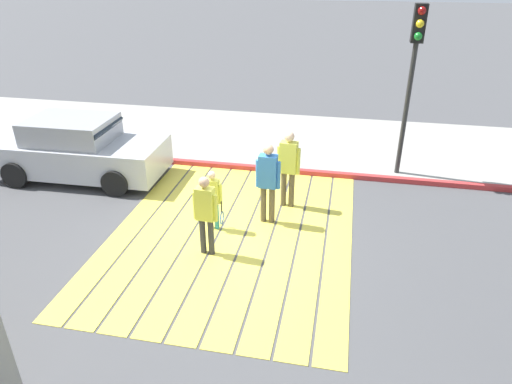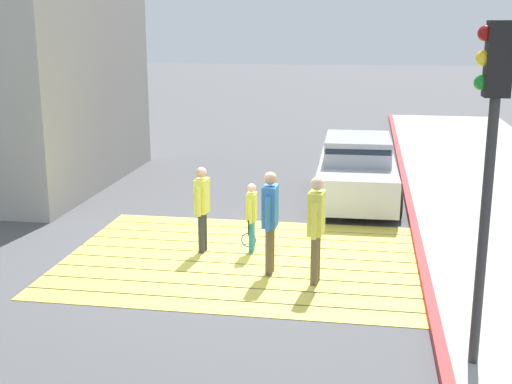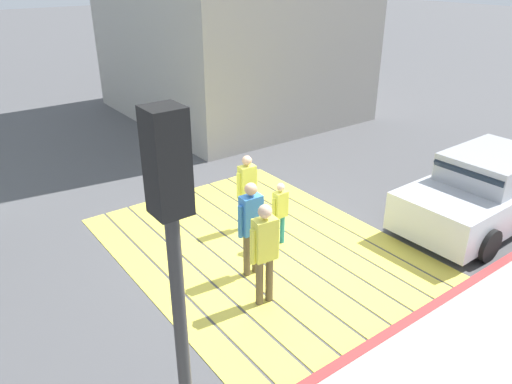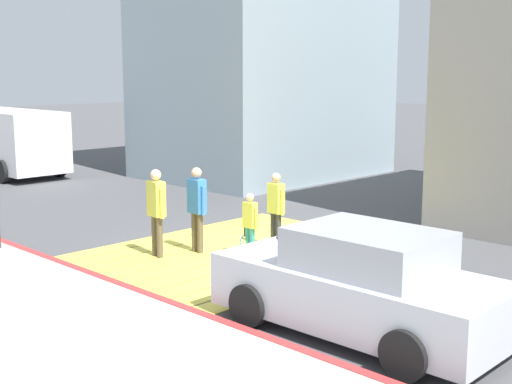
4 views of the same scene
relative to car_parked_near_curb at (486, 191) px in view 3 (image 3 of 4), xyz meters
The scene contains 9 objects.
ground_plane 5.01m from the car_parked_near_curb, 66.23° to the left, with size 120.00×120.00×0.00m, color #4C4C4F.
crosswalk_stripes 5.01m from the car_parked_near_curb, 66.23° to the left, with size 6.40×4.90×0.01m.
curb_painted 4.76m from the car_parked_near_curb, 105.40° to the left, with size 0.16×40.00×0.13m, color #BC3333.
car_parked_near_curb is the anchor object (origin of this frame).
traffic_light_corner 8.55m from the car_parked_near_curb, 101.05° to the left, with size 0.39×0.28×4.24m.
pedestrian_adult_lead 5.36m from the car_parked_near_curb, 75.15° to the left, with size 0.24×0.52×1.80m.
pedestrian_adult_trailing 5.53m from the car_parked_near_curb, 84.11° to the left, with size 0.27×0.53×1.81m.
pedestrian_adult_side 5.08m from the car_parked_near_curb, 56.73° to the left, with size 0.23×0.48×1.64m.
pedestrian_child_with_racket 4.52m from the car_parked_near_curb, 65.56° to the left, with size 0.28×0.40×1.33m.
Camera 3 is at (-6.68, 5.02, 5.16)m, focal length 34.51 mm.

